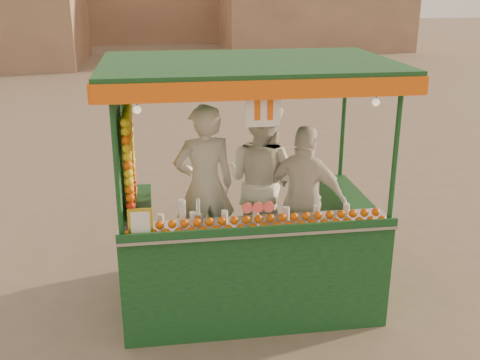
{
  "coord_description": "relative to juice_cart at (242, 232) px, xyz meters",
  "views": [
    {
      "loc": [
        -1.0,
        -5.38,
        3.38
      ],
      "look_at": [
        -0.18,
        0.2,
        1.38
      ],
      "focal_mm": 42.5,
      "sensor_mm": 36.0,
      "label": 1
    }
  ],
  "objects": [
    {
      "name": "juice_cart",
      "position": [
        0.0,
        0.0,
        0.0
      ],
      "size": [
        2.89,
        1.87,
        2.63
      ],
      "color": "#0F381B",
      "rests_on": "ground"
    },
    {
      "name": "ground",
      "position": [
        0.18,
        -0.04,
        -0.85
      ],
      "size": [
        90.0,
        90.0,
        0.0
      ],
      "primitive_type": "plane",
      "color": "brown",
      "rests_on": "ground"
    },
    {
      "name": "vendor_left",
      "position": [
        -0.35,
        0.41,
        0.38
      ],
      "size": [
        0.73,
        0.54,
        1.84
      ],
      "rotation": [
        0.0,
        0.0,
        3.29
      ],
      "color": "silver",
      "rests_on": "ground"
    },
    {
      "name": "vendor_middle",
      "position": [
        0.31,
        0.53,
        0.37
      ],
      "size": [
        1.12,
        1.11,
        1.83
      ],
      "rotation": [
        0.0,
        0.0,
        2.38
      ],
      "color": "silver",
      "rests_on": "ground"
    },
    {
      "name": "vendor_right",
      "position": [
        0.71,
        0.14,
        0.27
      ],
      "size": [
        1.02,
        0.86,
        1.63
      ],
      "rotation": [
        0.0,
        0.0,
        2.56
      ],
      "color": "silver",
      "rests_on": "ground"
    }
  ]
}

